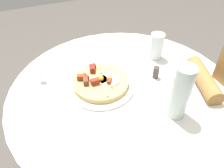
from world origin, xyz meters
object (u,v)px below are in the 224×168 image
object	(u,v)px
water_bottle	(180,92)
fork	(178,159)
water_glass	(157,46)
salt_shaker	(41,77)
pepper_shaker	(156,72)
dining_table	(122,116)
bread_plate	(106,51)
pizza_plate	(101,85)
knife	(167,158)
breakfast_pizza	(100,81)

from	to	relation	value
water_bottle	fork	bearing A→B (deg)	-120.90
water_glass	salt_shaker	world-z (taller)	water_glass
fork	pepper_shaker	world-z (taller)	pepper_shaker
dining_table	fork	world-z (taller)	fork
water_glass	bread_plate	bearing A→B (deg)	146.36
pizza_plate	bread_plate	bearing A→B (deg)	64.30
knife	water_bottle	bearing A→B (deg)	-15.69
pizza_plate	pepper_shaker	xyz separation A→B (m)	(0.25, -0.04, 0.02)
breakfast_pizza	bread_plate	bearing A→B (deg)	64.00
pizza_plate	knife	distance (m)	0.42
bread_plate	water_bottle	xyz separation A→B (m)	(0.09, -0.51, 0.11)
water_glass	water_bottle	world-z (taller)	water_bottle
dining_table	pizza_plate	xyz separation A→B (m)	(-0.09, 0.05, 0.19)
knife	salt_shaker	xyz separation A→B (m)	(-0.31, 0.54, 0.02)
fork	salt_shaker	bearing A→B (deg)	56.81
bread_plate	salt_shaker	world-z (taller)	salt_shaker
dining_table	pizza_plate	bearing A→B (deg)	147.25
pepper_shaker	water_glass	bearing A→B (deg)	60.08
knife	water_glass	xyz separation A→B (m)	(0.26, 0.52, 0.06)
fork	water_glass	xyz separation A→B (m)	(0.23, 0.53, 0.06)
bread_plate	breakfast_pizza	bearing A→B (deg)	-116.00
pizza_plate	bread_plate	world-z (taller)	pizza_plate
knife	dining_table	bearing A→B (deg)	23.87
water_bottle	salt_shaker	bearing A→B (deg)	139.05
bread_plate	knife	bearing A→B (deg)	-93.67
bread_plate	water_glass	world-z (taller)	water_glass
dining_table	pepper_shaker	size ratio (longest dim) A/B	17.63
dining_table	fork	size ratio (longest dim) A/B	5.51
knife	water_glass	size ratio (longest dim) A/B	1.37
water_glass	salt_shaker	xyz separation A→B (m)	(-0.57, 0.03, -0.04)
breakfast_pizza	pepper_shaker	size ratio (longest dim) A/B	4.35
knife	water_glass	distance (m)	0.58
bread_plate	pepper_shaker	size ratio (longest dim) A/B	3.17
fork	water_bottle	bearing A→B (deg)	-5.68
bread_plate	water_glass	xyz separation A→B (m)	(0.22, -0.14, 0.06)
pizza_plate	bread_plate	xyz separation A→B (m)	(0.12, 0.25, -0.00)
fork	pizza_plate	bearing A→B (deg)	39.51
dining_table	pepper_shaker	distance (m)	0.27
salt_shaker	pepper_shaker	xyz separation A→B (m)	(0.49, -0.17, 0.00)
bread_plate	fork	bearing A→B (deg)	-90.83
pizza_plate	fork	size ratio (longest dim) A/B	1.67
water_bottle	pizza_plate	bearing A→B (deg)	129.40
breakfast_pizza	bread_plate	world-z (taller)	breakfast_pizza
breakfast_pizza	water_bottle	world-z (taller)	water_bottle
breakfast_pizza	salt_shaker	xyz separation A→B (m)	(-0.23, 0.13, -0.00)
dining_table	knife	distance (m)	0.40
bread_plate	knife	xyz separation A→B (m)	(-0.04, -0.66, 0.00)
fork	knife	distance (m)	0.04
breakfast_pizza	knife	world-z (taller)	breakfast_pizza
fork	dining_table	bearing A→B (deg)	28.91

